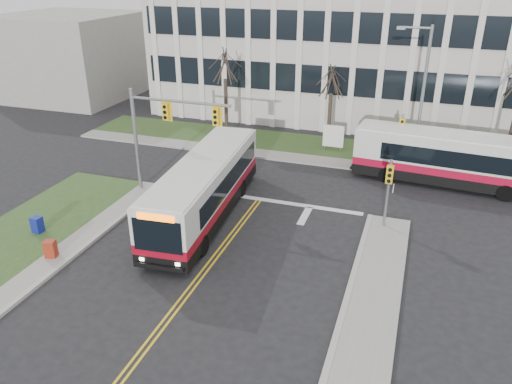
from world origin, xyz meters
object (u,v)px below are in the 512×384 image
object	(u,v)px
streetlight	(420,91)
newspaper_box_blue	(37,226)
directory_sign	(333,136)
newspaper_box_red	(51,250)
bus_cross	(455,161)
bus_main	(205,189)

from	to	relation	value
streetlight	newspaper_box_blue	size ratio (longest dim) A/B	9.68
directory_sign	newspaper_box_red	xyz separation A→B (m)	(-9.66, -18.53, -0.70)
bus_cross	newspaper_box_blue	xyz separation A→B (m)	(-19.99, -13.30, -1.12)
newspaper_box_blue	directory_sign	bearing A→B (deg)	60.80
bus_cross	newspaper_box_red	world-z (taller)	bus_cross
bus_cross	newspaper_box_blue	bearing A→B (deg)	-51.64
streetlight	directory_sign	world-z (taller)	streetlight
bus_main	bus_cross	bearing A→B (deg)	29.99
streetlight	bus_cross	xyz separation A→B (m)	(2.57, -2.20, -3.60)
bus_main	newspaper_box_red	world-z (taller)	bus_main
streetlight	bus_cross	world-z (taller)	streetlight
bus_cross	streetlight	bearing A→B (deg)	-125.85
newspaper_box_blue	newspaper_box_red	size ratio (longest dim) A/B	1.00
newspaper_box_blue	bus_cross	bearing A→B (deg)	39.73
bus_main	newspaper_box_blue	size ratio (longest dim) A/B	12.54
directory_sign	newspaper_box_blue	distance (m)	20.60
directory_sign	bus_cross	distance (m)	8.83
streetlight	directory_sign	distance (m)	6.96
streetlight	newspaper_box_blue	distance (m)	23.79
bus_main	newspaper_box_blue	xyz separation A→B (m)	(-7.28, -4.56, -1.11)
bus_cross	newspaper_box_red	xyz separation A→B (m)	(-17.76, -15.03, -1.12)
streetlight	directory_sign	xyz separation A→B (m)	(-5.53, 1.30, -4.02)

